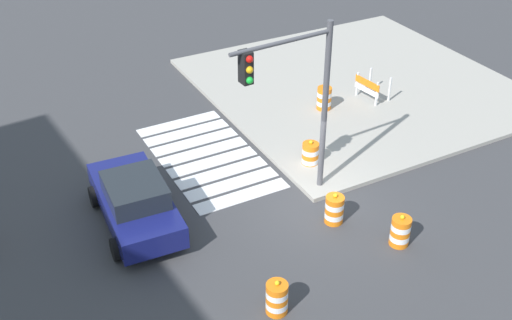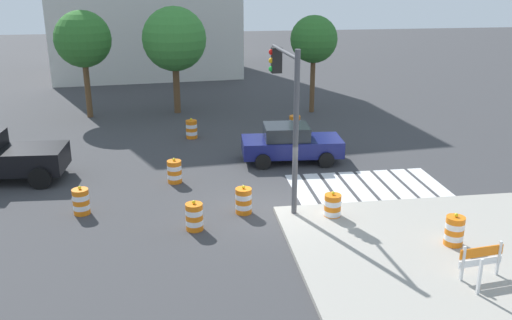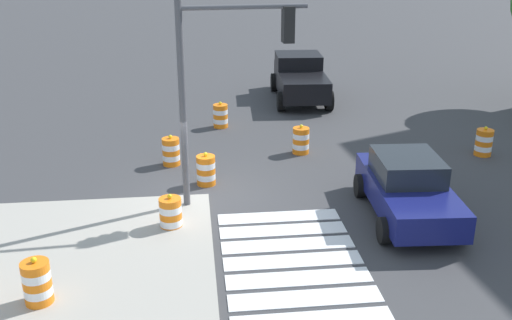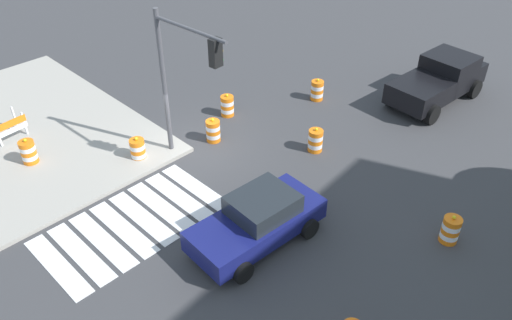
# 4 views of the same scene
# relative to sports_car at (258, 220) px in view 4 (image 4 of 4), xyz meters

# --- Properties ---
(ground_plane) EXTENTS (120.00, 120.00, 0.00)m
(ground_plane) POSITION_rel_sports_car_xyz_m (-1.66, -5.17, -0.81)
(ground_plane) COLOR #38383A
(crosswalk_stripes) EXTENTS (5.85, 3.20, 0.02)m
(crosswalk_stripes) POSITION_rel_sports_car_xyz_m (2.34, -3.37, -0.80)
(crosswalk_stripes) COLOR silver
(crosswalk_stripes) RESTS_ON ground
(sports_car) EXTENTS (4.40, 2.34, 1.63)m
(sports_car) POSITION_rel_sports_car_xyz_m (0.00, 0.00, 0.00)
(sports_car) COLOR navy
(sports_car) RESTS_ON ground
(pickup_truck) EXTENTS (5.25, 2.58, 1.92)m
(pickup_truck) POSITION_rel_sports_car_xyz_m (-12.10, -0.67, 0.16)
(pickup_truck) COLOR black
(pickup_truck) RESTS_ON ground
(traffic_barrel_crosswalk_end) EXTENTS (0.56, 0.56, 1.02)m
(traffic_barrel_crosswalk_end) POSITION_rel_sports_car_xyz_m (-4.43, -6.26, -0.36)
(traffic_barrel_crosswalk_end) COLOR orange
(traffic_barrel_crosswalk_end) RESTS_ON ground
(traffic_barrel_median_near) EXTENTS (0.56, 0.56, 1.02)m
(traffic_barrel_median_near) POSITION_rel_sports_car_xyz_m (0.17, -6.17, -0.36)
(traffic_barrel_median_near) COLOR orange
(traffic_barrel_median_near) RESTS_ON ground
(traffic_barrel_median_far) EXTENTS (0.56, 0.56, 1.02)m
(traffic_barrel_median_far) POSITION_rel_sports_car_xyz_m (-4.15, 4.19, -0.36)
(traffic_barrel_median_far) COLOR orange
(traffic_barrel_median_far) RESTS_ON ground
(traffic_barrel_far_curb) EXTENTS (0.56, 0.56, 1.02)m
(traffic_barrel_far_curb) POSITION_rel_sports_car_xyz_m (-8.22, -4.45, -0.36)
(traffic_barrel_far_curb) COLOR orange
(traffic_barrel_far_curb) RESTS_ON ground
(traffic_barrel_lane_center) EXTENTS (0.56, 0.56, 1.02)m
(traffic_barrel_lane_center) POSITION_rel_sports_car_xyz_m (-2.71, -5.19, -0.36)
(traffic_barrel_lane_center) COLOR orange
(traffic_barrel_lane_center) RESTS_ON ground
(traffic_barrel_opposite_curb) EXTENTS (0.56, 0.56, 1.02)m
(traffic_barrel_opposite_curb) POSITION_rel_sports_car_xyz_m (-5.03, -1.90, -0.36)
(traffic_barrel_opposite_curb) COLOR orange
(traffic_barrel_opposite_curb) RESTS_ON ground
(traffic_barrel_on_sidewalk) EXTENTS (0.56, 0.56, 1.02)m
(traffic_barrel_on_sidewalk) POSITION_rel_sports_car_xyz_m (3.19, -8.71, -0.21)
(traffic_barrel_on_sidewalk) COLOR orange
(traffic_barrel_on_sidewalk) RESTS_ON sidewalk_corner
(construction_barricade) EXTENTS (1.32, 0.92, 1.00)m
(construction_barricade) POSITION_rel_sports_car_xyz_m (2.99, -10.73, -0.09)
(construction_barricade) COLOR silver
(construction_barricade) RESTS_ON sidewalk_corner
(traffic_light_pole) EXTENTS (0.54, 3.29, 5.50)m
(traffic_light_pole) POSITION_rel_sports_car_xyz_m (-1.14, -4.63, 3.10)
(traffic_light_pole) COLOR #4C4C51
(traffic_light_pole) RESTS_ON sidewalk_corner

